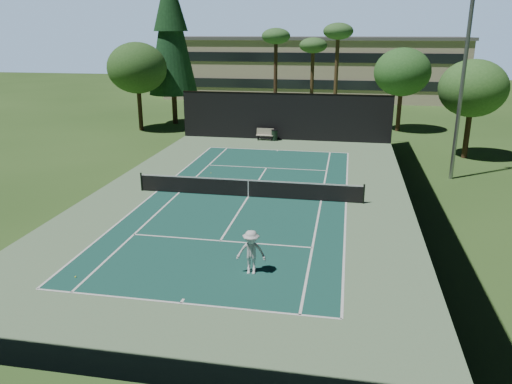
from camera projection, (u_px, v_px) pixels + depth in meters
ground at (248, 197)px, 28.32m from camera, size 160.00×160.00×0.00m
apron_slab at (248, 197)px, 28.32m from camera, size 18.00×32.00×0.01m
court_surface at (248, 197)px, 28.32m from camera, size 10.97×23.77×0.01m
court_lines at (248, 197)px, 28.32m from camera, size 11.07×23.87×0.01m
tennis_net at (248, 188)px, 28.15m from camera, size 12.90×0.10×1.10m
fence at (248, 162)px, 27.77m from camera, size 18.04×32.05×4.03m
player at (251, 252)px, 19.10m from camera, size 1.19×0.74×1.78m
tennis_ball_a at (76, 277)px, 19.01m from camera, size 0.07×0.07×0.07m
tennis_ball_b at (183, 186)px, 30.13m from camera, size 0.08×0.08×0.08m
tennis_ball_c at (305, 185)px, 30.35m from camera, size 0.07×0.07×0.07m
tennis_ball_d at (211, 173)px, 32.97m from camera, size 0.07×0.07×0.07m
park_bench at (265, 134)px, 42.98m from camera, size 1.50×0.45×1.02m
trash_bin at (274, 135)px, 42.84m from camera, size 0.56×0.56×0.95m
pine_tree at (171, 25)px, 48.06m from camera, size 4.80×4.80×15.00m
palm_a at (276, 40)px, 48.63m from camera, size 2.80×2.80×9.32m
palm_b at (313, 48)px, 50.15m from camera, size 2.80×2.80×8.42m
palm_c at (338, 36)px, 46.53m from camera, size 2.80×2.80×9.77m
decid_tree_a at (402, 72)px, 45.53m from camera, size 5.12×5.12×7.62m
decid_tree_b at (473, 89)px, 35.58m from camera, size 4.80×4.80×7.14m
decid_tree_c at (137, 68)px, 45.83m from camera, size 5.44×5.44×8.09m
campus_building at (312, 67)px, 70.08m from camera, size 40.50×12.50×8.30m
light_pole at (463, 75)px, 29.89m from camera, size 0.90×0.25×12.22m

